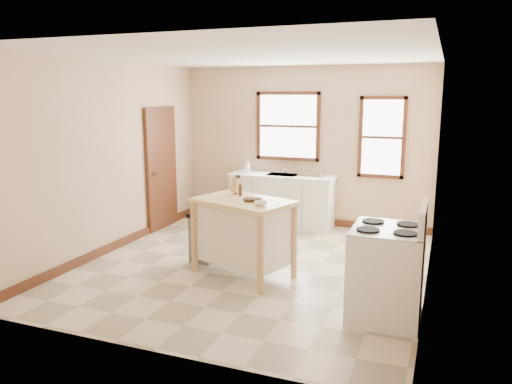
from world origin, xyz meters
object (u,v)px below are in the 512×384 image
Objects in this scene: dish_rack at (312,173)px; knife_block at (236,186)px; bowl_a at (249,200)px; pepper_grinder at (240,190)px; bowl_c at (261,203)px; soap_bottle_a at (248,166)px; soap_bottle_b at (247,167)px; kitchen_island at (243,238)px; gas_stove at (387,261)px; trash_bin at (203,237)px; bowl_b at (256,200)px.

knife_block is (-0.46, -2.23, 0.13)m from dish_rack.
bowl_a is (-0.12, -2.63, 0.05)m from dish_rack.
pepper_grinder reaches higher than bowl_c.
soap_bottle_a is 0.03m from soap_bottle_b.
gas_stove is at bearing -0.21° from kitchen_island.
soap_bottle_a is 1.19m from dish_rack.
dish_rack is (1.18, 0.03, -0.07)m from soap_bottle_a.
pepper_grinder reaches higher than trash_bin.
soap_bottle_a is 2.36m from trash_bin.
dish_rack is 0.62× the size of trash_bin.
soap_bottle_a is 0.20× the size of kitchen_island.
bowl_c is 1.64m from gas_stove.
pepper_grinder is at bearing -103.54° from dish_rack.
soap_bottle_a is at bearing 101.81° from trash_bin.
soap_bottle_a is 2.77m from kitchen_island.
knife_block is at bearing 155.37° from gas_stove.
pepper_grinder is at bearing -2.55° from trash_bin.
bowl_a is (1.08, -2.60, 0.00)m from soap_bottle_b.
dish_rack is 2.89× the size of pepper_grinder.
bowl_b is (0.19, -0.04, 0.52)m from kitchen_island.
gas_stove reaches higher than soap_bottle_b.
soap_bottle_a reaches higher than bowl_a.
dish_rack is 0.35× the size of kitchen_island.
bowl_c reaches higher than trash_bin.
knife_block is at bearing 130.67° from bowl_a.
knife_block is 0.18m from pepper_grinder.
kitchen_island is 8.00× the size of bowl_b.
bowl_a is at bearing -164.08° from bowl_b.
soap_bottle_b is (-0.02, -0.01, -0.02)m from soap_bottle_a.
soap_bottle_a is at bearing 112.26° from bowl_a.
knife_block is at bearing -106.96° from dish_rack.
bowl_a is (1.07, -2.60, -0.02)m from soap_bottle_a.
kitchen_island is at bearing -15.74° from trash_bin.
soap_bottle_a is at bearing 129.35° from kitchen_island.
bowl_a is at bearing -78.88° from soap_bottle_b.
knife_block reaches higher than bowl_a.
kitchen_island is at bearing 161.21° from gas_stove.
soap_bottle_b reaches higher than trash_bin.
soap_bottle_a is 4.27m from gas_stove.
soap_bottle_a is at bearing 176.12° from dish_rack.
bowl_a is (0.10, -0.07, 0.52)m from kitchen_island.
kitchen_island is 0.66m from bowl_c.
knife_block is 0.53m from bowl_a.
soap_bottle_a is at bearing 114.92° from bowl_c.
soap_bottle_a is 1.59× the size of pepper_grinder.
soap_bottle_b is 0.27× the size of trash_bin.
pepper_grinder reaches higher than dish_rack.
gas_stove is (2.60, -0.92, 0.27)m from trash_bin.
bowl_c is at bearing -20.70° from trash_bin.
gas_stove reaches higher than trash_bin.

